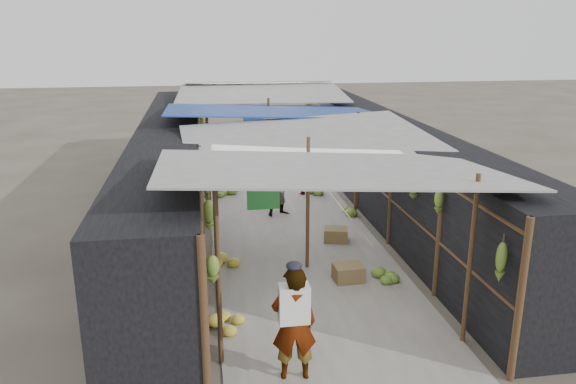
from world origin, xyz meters
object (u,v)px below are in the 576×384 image
shopper_blue (282,187)px  vendor_seated (302,180)px  vendor_elderly (294,324)px  black_basin (310,163)px  crate_near (336,235)px

shopper_blue → vendor_seated: 1.86m
vendor_elderly → vendor_seated: (1.64, 8.42, -0.36)m
black_basin → vendor_elderly: size_ratio=0.38×
crate_near → shopper_blue: size_ratio=0.35×
vendor_seated → black_basin: bearing=144.6°
vendor_seated → crate_near: bearing=-18.9°
vendor_seated → vendor_elderly: bearing=-31.6°
crate_near → vendor_seated: 3.65m
crate_near → black_basin: bearing=97.6°
crate_near → vendor_elderly: 5.13m
crate_near → shopper_blue: (-0.91, 1.98, 0.57)m
black_basin → vendor_seated: size_ratio=0.68×
shopper_blue → vendor_seated: shopper_blue is taller
black_basin → vendor_seated: vendor_seated is taller
shopper_blue → vendor_seated: bearing=47.0°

